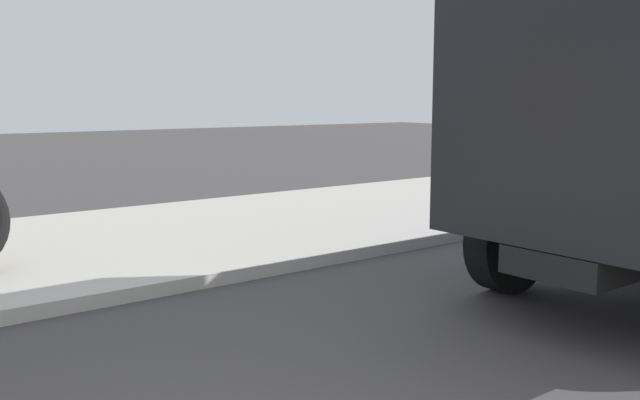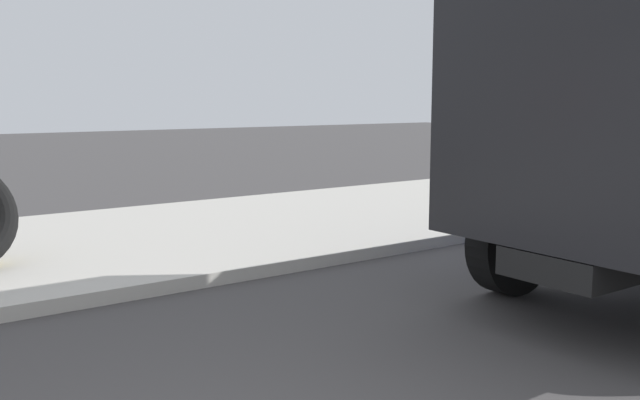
% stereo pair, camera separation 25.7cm
% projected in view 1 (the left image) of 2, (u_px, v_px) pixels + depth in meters
% --- Properties ---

